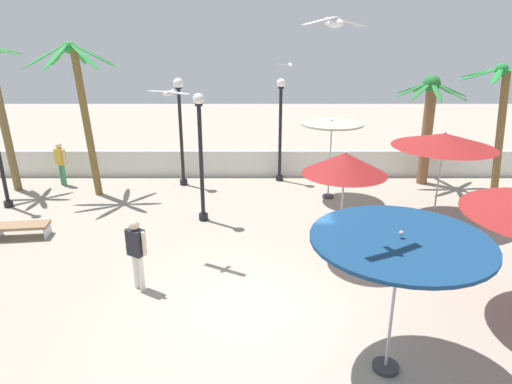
# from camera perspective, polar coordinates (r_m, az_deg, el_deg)

# --- Properties ---
(ground_plane) EXTENTS (56.00, 56.00, 0.00)m
(ground_plane) POSITION_cam_1_polar(r_m,az_deg,el_deg) (9.62, 0.04, -14.33)
(ground_plane) COLOR #9E9384
(boundary_wall) EXTENTS (25.20, 0.30, 1.03)m
(boundary_wall) POSITION_cam_1_polar(r_m,az_deg,el_deg) (17.70, -0.04, 3.68)
(boundary_wall) COLOR silver
(boundary_wall) RESTS_ON ground_plane
(patio_umbrella_0) EXTENTS (2.75, 2.75, 2.56)m
(patio_umbrella_0) POSITION_cam_1_polar(r_m,az_deg,el_deg) (7.21, 17.69, -6.47)
(patio_umbrella_0) COLOR #333338
(patio_umbrella_0) RESTS_ON ground_plane
(patio_umbrella_1) EXTENTS (2.95, 2.95, 2.69)m
(patio_umbrella_1) POSITION_cam_1_polar(r_m,az_deg,el_deg) (14.10, 22.66, 6.04)
(patio_umbrella_1) COLOR #333338
(patio_umbrella_1) RESTS_ON ground_plane
(patio_umbrella_2) EXTENTS (2.02, 2.02, 2.76)m
(patio_umbrella_2) POSITION_cam_1_polar(r_m,az_deg,el_deg) (10.79, 11.08, 3.44)
(patio_umbrella_2) COLOR #333338
(patio_umbrella_2) RESTS_ON ground_plane
(patio_umbrella_5) EXTENTS (2.03, 2.03, 2.71)m
(patio_umbrella_5) POSITION_cam_1_polar(r_m,az_deg,el_deg) (15.03, 9.47, 8.00)
(patio_umbrella_5) COLOR #333338
(patio_umbrella_5) RESTS_ON ground_plane
(palm_tree_0) EXTENTS (2.66, 2.38, 4.49)m
(palm_tree_0) POSITION_cam_1_polar(r_m,az_deg,el_deg) (16.47, 28.45, 8.74)
(palm_tree_0) COLOR brown
(palm_tree_0) RESTS_ON ground_plane
(palm_tree_2) EXTENTS (2.98, 2.97, 5.11)m
(palm_tree_2) POSITION_cam_1_polar(r_m,az_deg,el_deg) (16.06, -21.56, 11.26)
(palm_tree_2) COLOR brown
(palm_tree_2) RESTS_ON ground_plane
(palm_tree_3) EXTENTS (2.68, 2.68, 3.98)m
(palm_tree_3) POSITION_cam_1_polar(r_m,az_deg,el_deg) (17.47, 20.93, 9.03)
(palm_tree_3) COLOR brown
(palm_tree_3) RESTS_ON ground_plane
(lamp_post_1) EXTENTS (0.36, 0.36, 3.89)m
(lamp_post_1) POSITION_cam_1_polar(r_m,az_deg,el_deg) (16.41, -9.69, 8.71)
(lamp_post_1) COLOR black
(lamp_post_1) RESTS_ON ground_plane
(lamp_post_2) EXTENTS (0.32, 0.32, 3.79)m
(lamp_post_2) POSITION_cam_1_polar(r_m,az_deg,el_deg) (13.06, -7.14, 5.23)
(lamp_post_2) COLOR black
(lamp_post_2) RESTS_ON ground_plane
(lamp_post_3) EXTENTS (0.32, 0.32, 3.82)m
(lamp_post_3) POSITION_cam_1_polar(r_m,az_deg,el_deg) (16.76, 2.99, 8.54)
(lamp_post_3) COLOR black
(lamp_post_3) RESTS_ON ground_plane
(lounge_chair_1) EXTENTS (1.94, 0.78, 0.84)m
(lounge_chair_1) POSITION_cam_1_polar(r_m,az_deg,el_deg) (14.05, -28.66, -3.70)
(lounge_chair_1) COLOR #B7B7BC
(lounge_chair_1) RESTS_ON ground_plane
(guest_0) EXTENTS (0.49, 0.39, 1.65)m
(guest_0) POSITION_cam_1_polar(r_m,az_deg,el_deg) (10.07, -15.06, -6.87)
(guest_0) COLOR silver
(guest_0) RESTS_ON ground_plane
(guest_1) EXTENTS (0.48, 0.40, 1.61)m
(guest_1) POSITION_cam_1_polar(r_m,az_deg,el_deg) (17.94, -23.67, 3.75)
(guest_1) COLOR #3F8C59
(guest_1) RESTS_ON ground_plane
(seagull_0) EXTENTS (0.94, 0.60, 0.14)m
(seagull_0) POSITION_cam_1_polar(r_m,az_deg,el_deg) (6.41, 9.79, 20.44)
(seagull_0) COLOR white
(seagull_1) EXTENTS (1.26, 0.41, 0.16)m
(seagull_1) POSITION_cam_1_polar(r_m,az_deg,el_deg) (19.11, 4.27, 15.81)
(seagull_1) COLOR white
(seagull_2) EXTENTS (1.06, 0.68, 0.14)m
(seagull_2) POSITION_cam_1_polar(r_m,az_deg,el_deg) (10.61, -11.11, 12.26)
(seagull_2) COLOR white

